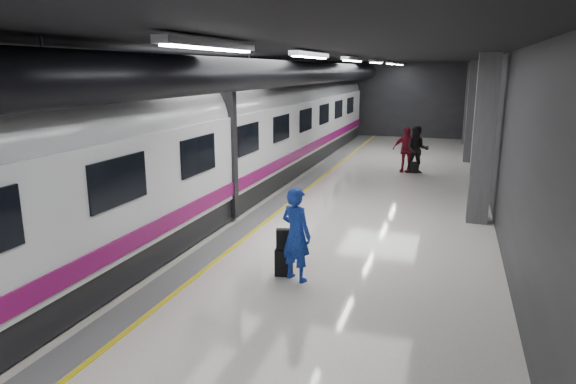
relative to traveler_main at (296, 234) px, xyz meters
The scene contains 9 objects.
ground 3.65m from the traveler_main, 106.50° to the left, with size 40.00×40.00×0.00m, color silver.
platform_hall 5.22m from the traveler_main, 106.54° to the left, with size 10.02×40.02×4.51m.
train 5.54m from the traveler_main, 141.50° to the left, with size 3.05×38.00×4.05m.
traveler_main is the anchor object (origin of this frame).
suitcase_main 0.73m from the traveler_main, 156.62° to the left, with size 0.35×0.22×0.56m, color black.
shoulder_bag 0.37m from the traveler_main, 155.76° to the left, with size 0.31×0.17×0.41m, color black.
traveler_far_a 11.92m from the traveler_main, 83.04° to the left, with size 0.92×0.72×1.90m, color black.
traveler_far_b 11.99m from the traveler_main, 85.22° to the left, with size 1.08×0.45×1.84m, color maroon.
suitcase_far 11.98m from the traveler_main, 83.49° to the left, with size 0.31×0.20×0.45m, color black.
Camera 1 is at (3.78, -12.50, 4.06)m, focal length 32.00 mm.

